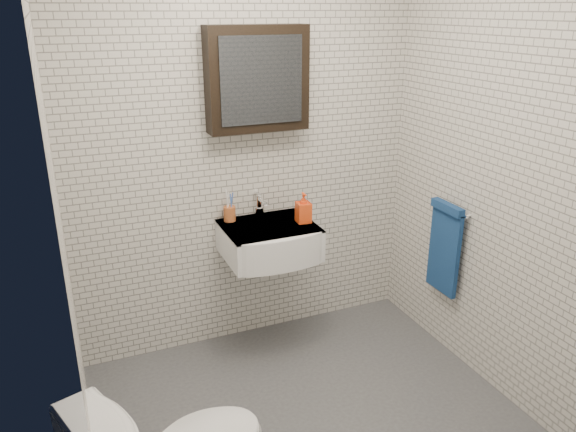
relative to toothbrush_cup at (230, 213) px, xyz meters
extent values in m
cube|color=#45484C|center=(0.14, -0.94, -0.90)|extent=(2.20, 2.00, 0.01)
cube|color=silver|center=(0.14, 0.06, 0.35)|extent=(2.20, 0.02, 2.50)
cube|color=silver|center=(0.14, -1.94, 0.35)|extent=(2.20, 0.02, 2.50)
cube|color=silver|center=(-0.96, -0.94, 0.35)|extent=(0.02, 2.00, 2.50)
cube|color=silver|center=(1.24, -0.94, 0.35)|extent=(0.02, 2.00, 2.50)
cube|color=white|center=(0.19, -0.17, -0.15)|extent=(0.55, 0.45, 0.20)
cylinder|color=silver|center=(0.19, -0.15, -0.06)|extent=(0.31, 0.31, 0.02)
cylinder|color=silver|center=(0.19, -0.15, -0.05)|extent=(0.04, 0.04, 0.01)
cube|color=white|center=(0.19, -0.17, -0.06)|extent=(0.55, 0.45, 0.01)
cylinder|color=silver|center=(0.19, 0.00, -0.02)|extent=(0.06, 0.06, 0.06)
cylinder|color=silver|center=(0.19, 0.00, 0.04)|extent=(0.03, 0.03, 0.08)
cylinder|color=silver|center=(0.19, -0.06, 0.07)|extent=(0.02, 0.12, 0.02)
cube|color=silver|center=(0.19, 0.03, 0.09)|extent=(0.02, 0.09, 0.01)
cube|color=black|center=(0.19, -0.01, 0.80)|extent=(0.60, 0.14, 0.60)
cube|color=#3F444C|center=(0.19, -0.09, 0.80)|extent=(0.49, 0.01, 0.49)
cylinder|color=silver|center=(1.20, -0.59, 0.05)|extent=(0.02, 0.30, 0.02)
cylinder|color=silver|center=(1.22, -0.46, 0.05)|extent=(0.04, 0.02, 0.02)
cylinder|color=silver|center=(1.22, -0.72, 0.05)|extent=(0.04, 0.02, 0.02)
cube|color=navy|center=(1.19, -0.59, -0.22)|extent=(0.03, 0.26, 0.54)
cube|color=navy|center=(1.18, -0.59, 0.06)|extent=(0.05, 0.26, 0.05)
cylinder|color=#B75C2D|center=(0.00, 0.00, 0.00)|extent=(0.07, 0.07, 0.09)
cylinder|color=white|center=(-0.01, -0.01, 0.05)|extent=(0.02, 0.03, 0.17)
cylinder|color=#3C65C1|center=(0.01, -0.01, 0.05)|extent=(0.01, 0.02, 0.16)
cylinder|color=white|center=(0.00, 0.01, 0.06)|extent=(0.02, 0.03, 0.18)
cylinder|color=#3C65C1|center=(0.02, 0.01, 0.05)|extent=(0.02, 0.04, 0.16)
imported|color=orange|center=(0.41, -0.20, 0.04)|extent=(0.09, 0.09, 0.19)
camera|label=1|loc=(-0.94, -3.12, 1.19)|focal=35.00mm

